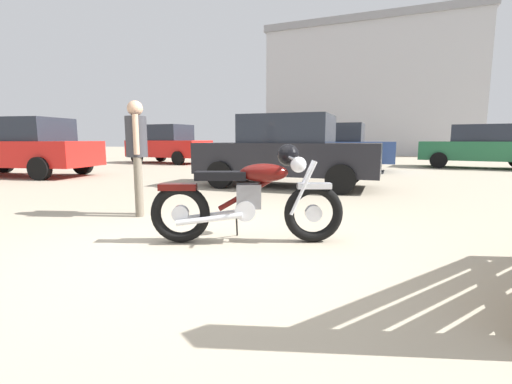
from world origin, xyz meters
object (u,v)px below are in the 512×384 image
(pale_sedan_back, at_px, (480,147))
(red_hatchback_near, at_px, (288,151))
(bystander, at_px, (137,146))
(white_estate_far, at_px, (15,145))
(silver_sedan_mid, at_px, (167,144))
(vintage_motorcycle, at_px, (252,197))
(dark_sedan_left, at_px, (334,147))

(pale_sedan_back, distance_m, red_hatchback_near, 9.66)
(bystander, bearing_deg, pale_sedan_back, 23.52)
(white_estate_far, relative_size, silver_sedan_mid, 1.23)
(vintage_motorcycle, height_order, silver_sedan_mid, silver_sedan_mid)
(vintage_motorcycle, relative_size, pale_sedan_back, 0.45)
(vintage_motorcycle, bearing_deg, pale_sedan_back, 48.74)
(white_estate_far, xyz_separation_m, pale_sedan_back, (13.66, 8.82, -0.10))
(pale_sedan_back, relative_size, red_hatchback_near, 1.03)
(white_estate_far, bearing_deg, pale_sedan_back, 22.50)
(red_hatchback_near, bearing_deg, dark_sedan_left, -94.19)
(red_hatchback_near, bearing_deg, silver_sedan_mid, -39.87)
(vintage_motorcycle, xyz_separation_m, pale_sedan_back, (4.24, 12.73, 0.34))
(white_estate_far, xyz_separation_m, red_hatchback_near, (8.39, 0.73, -0.10))
(bystander, distance_m, white_estate_far, 8.03)
(vintage_motorcycle, bearing_deg, bystander, 139.56)
(dark_sedan_left, bearing_deg, pale_sedan_back, -150.12)
(pale_sedan_back, relative_size, silver_sedan_mid, 1.09)
(bystander, relative_size, white_estate_far, 0.34)
(vintage_motorcycle, bearing_deg, white_estate_far, 134.62)
(dark_sedan_left, xyz_separation_m, red_hatchback_near, (-0.20, -5.03, 0.00))
(white_estate_far, height_order, silver_sedan_mid, silver_sedan_mid)
(white_estate_far, distance_m, dark_sedan_left, 10.35)
(red_hatchback_near, bearing_deg, vintage_motorcycle, 100.57)
(bystander, height_order, dark_sedan_left, dark_sedan_left)
(vintage_motorcycle, relative_size, white_estate_far, 0.40)
(bystander, distance_m, pale_sedan_back, 13.63)
(pale_sedan_back, bearing_deg, silver_sedan_mid, 16.01)
(vintage_motorcycle, distance_m, silver_sedan_mid, 13.87)
(white_estate_far, height_order, red_hatchback_near, white_estate_far)
(bystander, bearing_deg, red_hatchback_near, 36.40)
(silver_sedan_mid, bearing_deg, vintage_motorcycle, -46.15)
(white_estate_far, relative_size, pale_sedan_back, 1.13)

